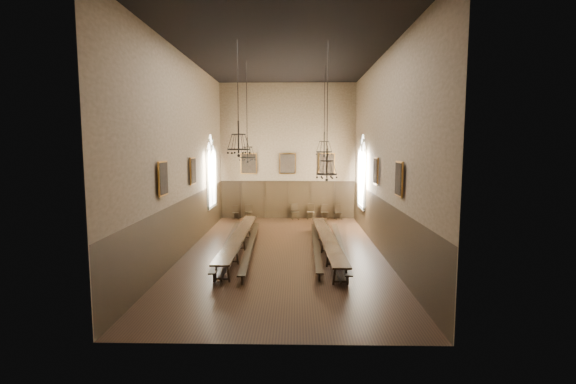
{
  "coord_description": "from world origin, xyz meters",
  "views": [
    {
      "loc": [
        0.6,
        -18.87,
        4.95
      ],
      "look_at": [
        0.18,
        1.5,
        2.63
      ],
      "focal_mm": 26.0,
      "sensor_mm": 36.0,
      "label": 1
    }
  ],
  "objects_px": {
    "bench_right_outer": "(340,247)",
    "chair_5": "(311,215)",
    "bench_right_inner": "(316,246)",
    "chair_4": "(295,215)",
    "chandelier_front_left": "(239,142)",
    "chair_1": "(249,215)",
    "chair_0": "(236,215)",
    "chandelier_front_right": "(327,165)",
    "table_left": "(239,242)",
    "table_right": "(327,245)",
    "chair_6": "(325,215)",
    "bench_left_inner": "(251,246)",
    "chandelier_back_right": "(324,146)",
    "bench_left_outer": "(228,245)",
    "chair_7": "(338,215)",
    "chandelier_back_left": "(247,151)"
  },
  "relations": [
    {
      "from": "chair_7",
      "to": "chandelier_back_right",
      "type": "relative_size",
      "value": 0.21
    },
    {
      "from": "bench_right_outer",
      "to": "chandelier_front_left",
      "type": "xyz_separation_m",
      "value": [
        -4.32,
        -2.23,
        4.77
      ]
    },
    {
      "from": "chandelier_back_left",
      "to": "chair_7",
      "type": "bearing_deg",
      "value": 51.33
    },
    {
      "from": "bench_right_inner",
      "to": "chandelier_front_left",
      "type": "height_order",
      "value": "chandelier_front_left"
    },
    {
      "from": "chair_4",
      "to": "chandelier_front_right",
      "type": "xyz_separation_m",
      "value": [
        1.31,
        -10.63,
        3.82
      ]
    },
    {
      "from": "bench_left_inner",
      "to": "chair_5",
      "type": "relative_size",
      "value": 9.57
    },
    {
      "from": "bench_left_outer",
      "to": "chair_7",
      "type": "height_order",
      "value": "chair_7"
    },
    {
      "from": "bench_right_inner",
      "to": "bench_right_outer",
      "type": "xyz_separation_m",
      "value": [
        1.1,
        -0.14,
        0.01
      ]
    },
    {
      "from": "bench_left_outer",
      "to": "chandelier_back_right",
      "type": "bearing_deg",
      "value": 30.93
    },
    {
      "from": "chair_4",
      "to": "chandelier_front_right",
      "type": "bearing_deg",
      "value": -95.6
    },
    {
      "from": "chandelier_back_right",
      "to": "table_right",
      "type": "bearing_deg",
      "value": -90.4
    },
    {
      "from": "chandelier_front_left",
      "to": "bench_left_inner",
      "type": "bearing_deg",
      "value": 85.14
    },
    {
      "from": "chair_4",
      "to": "chair_7",
      "type": "xyz_separation_m",
      "value": [
        2.88,
        0.07,
        -0.02
      ]
    },
    {
      "from": "table_left",
      "to": "table_right",
      "type": "relative_size",
      "value": 1.03
    },
    {
      "from": "chair_6",
      "to": "bench_right_outer",
      "type": "bearing_deg",
      "value": -93.41
    },
    {
      "from": "bench_right_inner",
      "to": "chair_4",
      "type": "relative_size",
      "value": 8.91
    },
    {
      "from": "bench_right_outer",
      "to": "chair_5",
      "type": "distance_m",
      "value": 8.66
    },
    {
      "from": "bench_left_outer",
      "to": "chandelier_front_right",
      "type": "height_order",
      "value": "chandelier_front_right"
    },
    {
      "from": "chair_5",
      "to": "chandelier_front_left",
      "type": "distance_m",
      "value": 12.26
    },
    {
      "from": "bench_right_inner",
      "to": "chair_4",
      "type": "bearing_deg",
      "value": 96.81
    },
    {
      "from": "chair_5",
      "to": "chandelier_front_right",
      "type": "height_order",
      "value": "chandelier_front_right"
    },
    {
      "from": "table_right",
      "to": "chair_6",
      "type": "distance_m",
      "value": 8.66
    },
    {
      "from": "chair_0",
      "to": "chandelier_front_left",
      "type": "height_order",
      "value": "chandelier_front_left"
    },
    {
      "from": "bench_left_inner",
      "to": "bench_left_outer",
      "type": "bearing_deg",
      "value": 167.42
    },
    {
      "from": "chair_6",
      "to": "chandelier_back_left",
      "type": "xyz_separation_m",
      "value": [
        -4.36,
        -6.5,
        4.35
      ]
    },
    {
      "from": "chandelier_front_left",
      "to": "chandelier_front_right",
      "type": "height_order",
      "value": "same"
    },
    {
      "from": "bench_left_outer",
      "to": "bench_left_inner",
      "type": "distance_m",
      "value": 1.11
    },
    {
      "from": "chair_6",
      "to": "chair_4",
      "type": "bearing_deg",
      "value": 175.93
    },
    {
      "from": "chair_0",
      "to": "chandelier_front_right",
      "type": "height_order",
      "value": "chandelier_front_right"
    },
    {
      "from": "bench_left_outer",
      "to": "bench_left_inner",
      "type": "xyz_separation_m",
      "value": [
        1.08,
        -0.24,
        0.0
      ]
    },
    {
      "from": "table_left",
      "to": "chair_7",
      "type": "xyz_separation_m",
      "value": [
        5.46,
        8.38,
        -0.1
      ]
    },
    {
      "from": "chandelier_back_right",
      "to": "chandelier_front_right",
      "type": "distance_m",
      "value": 5.16
    },
    {
      "from": "table_right",
      "to": "chandelier_back_right",
      "type": "distance_m",
      "value": 5.48
    },
    {
      "from": "chair_5",
      "to": "chandelier_front_right",
      "type": "relative_size",
      "value": 0.19
    },
    {
      "from": "chair_1",
      "to": "chair_7",
      "type": "relative_size",
      "value": 1.0
    },
    {
      "from": "table_right",
      "to": "bench_right_inner",
      "type": "bearing_deg",
      "value": 154.79
    },
    {
      "from": "chair_5",
      "to": "chair_7",
      "type": "xyz_separation_m",
      "value": [
        1.84,
        0.03,
        -0.02
      ]
    },
    {
      "from": "table_right",
      "to": "chandelier_front_left",
      "type": "xyz_separation_m",
      "value": [
        -3.72,
        -2.14,
        4.66
      ]
    },
    {
      "from": "bench_left_inner",
      "to": "chair_7",
      "type": "distance_m",
      "value": 9.92
    },
    {
      "from": "chandelier_back_left",
      "to": "chair_4",
      "type": "bearing_deg",
      "value": 69.89
    },
    {
      "from": "chair_1",
      "to": "chair_5",
      "type": "relative_size",
      "value": 0.93
    },
    {
      "from": "bench_right_inner",
      "to": "chandelier_back_left",
      "type": "height_order",
      "value": "chandelier_back_left"
    },
    {
      "from": "bench_right_outer",
      "to": "chair_5",
      "type": "bearing_deg",
      "value": 97.07
    },
    {
      "from": "bench_left_inner",
      "to": "bench_right_inner",
      "type": "relative_size",
      "value": 1.07
    },
    {
      "from": "chair_6",
      "to": "chandelier_front_right",
      "type": "bearing_deg",
      "value": -97.83
    },
    {
      "from": "chair_7",
      "to": "chandelier_back_left",
      "type": "relative_size",
      "value": 0.2
    },
    {
      "from": "table_right",
      "to": "bench_right_outer",
      "type": "height_order",
      "value": "table_right"
    },
    {
      "from": "bench_left_inner",
      "to": "chandelier_back_right",
      "type": "xyz_separation_m",
      "value": [
        3.56,
        3.02,
        4.6
      ]
    },
    {
      "from": "chandelier_front_right",
      "to": "table_left",
      "type": "bearing_deg",
      "value": 149.19
    },
    {
      "from": "chair_0",
      "to": "chair_1",
      "type": "relative_size",
      "value": 0.94
    }
  ]
}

